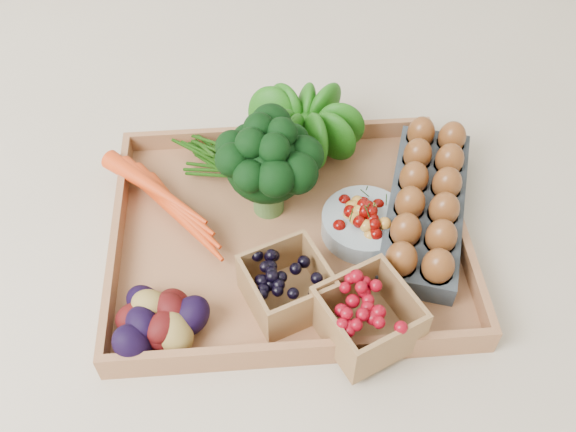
{
  "coord_description": "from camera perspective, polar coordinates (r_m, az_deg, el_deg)",
  "views": [
    {
      "loc": [
        -0.05,
        -0.64,
        0.81
      ],
      "look_at": [
        0.0,
        0.0,
        0.06
      ],
      "focal_mm": 40.0,
      "sensor_mm": 36.0,
      "label": 1
    }
  ],
  "objects": [
    {
      "name": "cherry_bowl",
      "position": [
        1.03,
        6.8,
        -0.73
      ],
      "size": [
        0.14,
        0.14,
        0.04
      ],
      "primitive_type": "cylinder",
      "color": "#8C9EA5",
      "rests_on": "tray"
    },
    {
      "name": "ground",
      "position": [
        1.04,
        0.0,
        -2.15
      ],
      "size": [
        4.0,
        4.0,
        0.0
      ],
      "primitive_type": "plane",
      "color": "beige",
      "rests_on": "ground"
    },
    {
      "name": "punnet_raspberry",
      "position": [
        0.9,
        7.07,
        -8.93
      ],
      "size": [
        0.16,
        0.16,
        0.08
      ],
      "primitive_type": "cube",
      "rotation": [
        0.0,
        0.0,
        0.43
      ],
      "color": "maroon",
      "rests_on": "tray"
    },
    {
      "name": "tray",
      "position": [
        1.03,
        0.0,
        -1.89
      ],
      "size": [
        0.55,
        0.45,
        0.01
      ],
      "primitive_type": "cube",
      "color": "#A76E46",
      "rests_on": "ground"
    },
    {
      "name": "egg_carton",
      "position": [
        1.06,
        12.1,
        0.75
      ],
      "size": [
        0.22,
        0.36,
        0.04
      ],
      "primitive_type": "cube",
      "rotation": [
        0.0,
        0.0,
        -0.31
      ],
      "color": "#384048",
      "rests_on": "tray"
    },
    {
      "name": "potatoes",
      "position": [
        0.91,
        -11.63,
        -8.58
      ],
      "size": [
        0.14,
        0.14,
        0.08
      ],
      "primitive_type": null,
      "color": "#3B090A",
      "rests_on": "tray"
    },
    {
      "name": "carrots",
      "position": [
        1.06,
        -10.72,
        1.44
      ],
      "size": [
        0.23,
        0.16,
        0.05
      ],
      "primitive_type": null,
      "color": "red",
      "rests_on": "tray"
    },
    {
      "name": "broccoli",
      "position": [
        1.02,
        -1.8,
        3.15
      ],
      "size": [
        0.17,
        0.17,
        0.13
      ],
      "primitive_type": null,
      "color": "black",
      "rests_on": "tray"
    },
    {
      "name": "lettuce",
      "position": [
        1.12,
        1.44,
        8.38
      ],
      "size": [
        0.13,
        0.13,
        0.13
      ],
      "primitive_type": "sphere",
      "color": "#134E0C",
      "rests_on": "tray"
    },
    {
      "name": "punnet_blackberry",
      "position": [
        0.92,
        -0.09,
        -6.17
      ],
      "size": [
        0.14,
        0.14,
        0.08
      ],
      "primitive_type": "cube",
      "rotation": [
        0.0,
        0.0,
        0.38
      ],
      "color": "black",
      "rests_on": "tray"
    }
  ]
}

